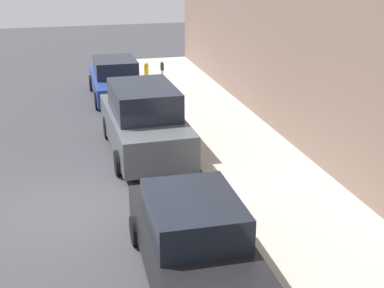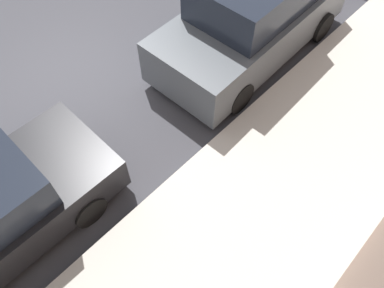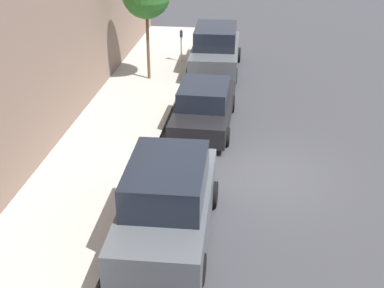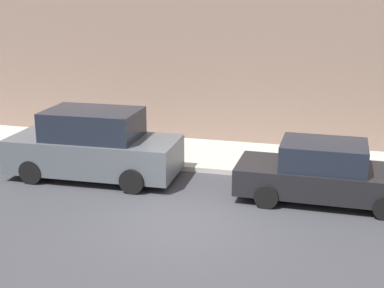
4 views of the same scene
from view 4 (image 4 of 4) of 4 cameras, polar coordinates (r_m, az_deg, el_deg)
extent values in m
plane|color=#38383D|center=(12.57, -1.06, -8.28)|extent=(60.00, 60.00, 0.00)
cube|color=#B2ADA3|center=(17.15, 3.53, -1.31)|extent=(3.11, 32.00, 0.15)
cube|color=black|center=(13.99, 14.10, -3.73)|extent=(1.86, 4.52, 0.68)
cube|color=black|center=(13.78, 13.87, -1.12)|extent=(1.61, 2.12, 0.64)
cylinder|color=black|center=(13.35, 7.94, -5.54)|extent=(0.22, 0.60, 0.60)
cylinder|color=black|center=(14.94, 8.74, -3.21)|extent=(0.22, 0.60, 0.60)
cylinder|color=black|center=(14.95, 19.45, -3.96)|extent=(0.22, 0.60, 0.60)
cube|color=#4C5156|center=(15.48, -10.37, -1.05)|extent=(2.08, 4.85, 0.96)
cube|color=black|center=(15.25, -10.53, 2.11)|extent=(1.79, 2.64, 0.80)
cylinder|color=black|center=(15.50, -16.75, -2.86)|extent=(0.22, 0.68, 0.68)
cylinder|color=black|center=(17.03, -13.55, -0.94)|extent=(0.22, 0.68, 0.68)
cylinder|color=black|center=(14.22, -6.41, -3.96)|extent=(0.22, 0.68, 0.68)
cylinder|color=black|center=(15.87, -4.01, -1.76)|extent=(0.22, 0.68, 0.68)
camera|label=1|loc=(13.77, 52.45, 12.24)|focal=50.00mm
camera|label=2|loc=(17.07, 13.06, 18.32)|focal=35.00mm
camera|label=3|loc=(20.36, -43.16, 18.93)|focal=50.00mm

